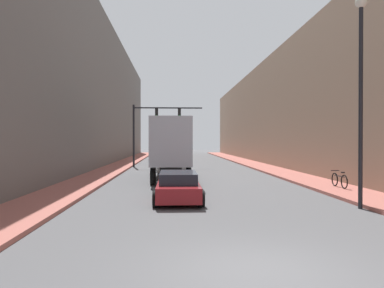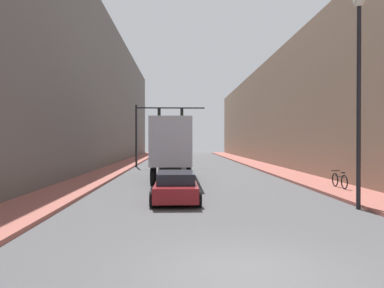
% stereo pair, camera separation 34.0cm
% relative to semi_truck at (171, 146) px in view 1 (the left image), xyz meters
% --- Properties ---
extents(ground_plane, '(200.00, 200.00, 0.00)m').
position_rel_semi_truck_xyz_m(ground_plane, '(1.74, -19.10, -2.22)').
color(ground_plane, '#4C4C4F').
extents(sidewalk_right, '(2.59, 80.00, 0.15)m').
position_rel_semi_truck_xyz_m(sidewalk_right, '(8.64, 10.90, -2.14)').
color(sidewalk_right, '#9E564C').
rests_on(sidewalk_right, ground).
extents(sidewalk_left, '(2.59, 80.00, 0.15)m').
position_rel_semi_truck_xyz_m(sidewalk_left, '(-5.16, 10.90, -2.14)').
color(sidewalk_left, '#9E564C').
rests_on(sidewalk_left, ground).
extents(building_right, '(6.00, 80.00, 11.28)m').
position_rel_semi_truck_xyz_m(building_right, '(12.93, 10.90, 3.42)').
color(building_right, '#846B56').
rests_on(building_right, ground).
extents(building_left, '(6.00, 80.00, 15.12)m').
position_rel_semi_truck_xyz_m(building_left, '(-9.45, 10.90, 5.34)').
color(building_left, '#66605B').
rests_on(building_left, ground).
extents(semi_truck, '(2.41, 12.00, 3.95)m').
position_rel_semi_truck_xyz_m(semi_truck, '(0.00, 0.00, 0.00)').
color(semi_truck, '#B2B7C1').
rests_on(semi_truck, ground).
extents(sedan_car, '(2.00, 4.79, 1.23)m').
position_rel_semi_truck_xyz_m(sedan_car, '(0.33, -10.22, -1.62)').
color(sedan_car, maroon).
rests_on(sedan_car, ground).
extents(traffic_signal_gantry, '(6.82, 0.35, 6.10)m').
position_rel_semi_truck_xyz_m(traffic_signal_gantry, '(-2.05, 10.50, 2.04)').
color(traffic_signal_gantry, black).
rests_on(traffic_signal_gantry, ground).
extents(street_lamp, '(0.44, 0.44, 8.01)m').
position_rel_semi_truck_xyz_m(street_lamp, '(7.19, -12.62, 2.81)').
color(street_lamp, black).
rests_on(street_lamp, ground).
extents(parked_bicycle, '(0.44, 1.82, 0.86)m').
position_rel_semi_truck_xyz_m(parked_bicycle, '(8.71, -7.50, -1.68)').
color(parked_bicycle, black).
rests_on(parked_bicycle, sidewalk_right).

